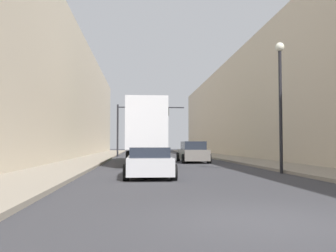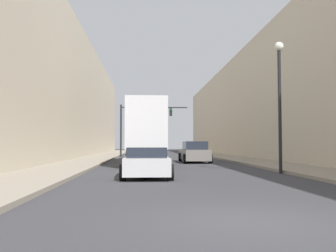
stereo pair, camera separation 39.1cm
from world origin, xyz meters
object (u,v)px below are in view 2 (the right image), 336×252
object	(u,v)px
semi_truck	(146,132)
street_lamp	(279,88)
suv_car	(194,152)
sedan_car	(147,162)
traffic_signal_gantry	(140,119)

from	to	relation	value
semi_truck	street_lamp	size ratio (longest dim) A/B	2.18
semi_truck	suv_car	bearing A→B (deg)	14.15
sedan_car	street_lamp	bearing A→B (deg)	13.70
semi_truck	traffic_signal_gantry	xyz separation A→B (m)	(-0.64, 14.72, 1.94)
sedan_car	street_lamp	size ratio (longest dim) A/B	0.69
semi_truck	traffic_signal_gantry	bearing A→B (deg)	92.48
sedan_car	suv_car	xyz separation A→B (m)	(3.74, 12.65, 0.14)
suv_car	street_lamp	world-z (taller)	street_lamp
semi_truck	suv_car	size ratio (longest dim) A/B	2.81
street_lamp	suv_car	bearing A→B (deg)	103.75
semi_truck	street_lamp	distance (m)	12.15
suv_car	traffic_signal_gantry	xyz separation A→B (m)	(-4.37, 13.78, 3.52)
street_lamp	semi_truck	bearing A→B (deg)	122.46
semi_truck	sedan_car	distance (m)	11.83
suv_car	traffic_signal_gantry	world-z (taller)	traffic_signal_gantry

